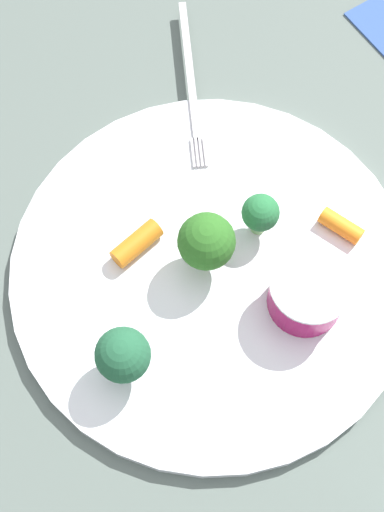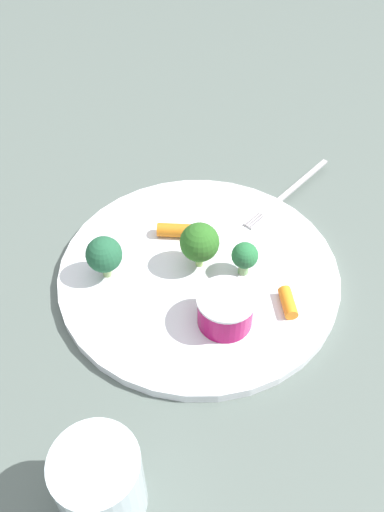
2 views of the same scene
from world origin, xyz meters
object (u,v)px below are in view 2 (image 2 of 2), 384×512
carrot_stick_1 (288,302)px  broccoli_floret_1 (245,259)px  fork (287,193)px  carrot_stick_0 (175,230)px  drinking_glass (100,483)px  broccoli_floret_0 (202,243)px  broccoli_floret_2 (104,255)px  plate (199,272)px  sauce_cup (225,310)px

carrot_stick_1 → broccoli_floret_1: bearing=49.8°
carrot_stick_1 → fork: (0.18, -0.01, -0.01)m
carrot_stick_0 → drinking_glass: bearing=175.4°
broccoli_floret_0 → broccoli_floret_2: (-0.02, 0.10, -0.00)m
plate → fork: size_ratio=2.17×
carrot_stick_1 → drinking_glass: (-0.21, 0.15, 0.02)m
carrot_stick_0 → carrot_stick_1: 0.16m
sauce_cup → carrot_stick_1: (0.02, -0.07, -0.01)m
broccoli_floret_2 → drinking_glass: 0.24m
broccoli_floret_2 → carrot_stick_0: 0.10m
plate → carrot_stick_0: 0.06m
plate → broccoli_floret_1: 0.06m
plate → sauce_cup: bearing=-154.9°
plate → sauce_cup: sauce_cup is taller
plate → broccoli_floret_2: 0.11m
plate → sauce_cup: 0.08m
carrot_stick_1 → fork: carrot_stick_1 is taller
carrot_stick_0 → drinking_glass: 0.30m
broccoli_floret_1 → carrot_stick_0: 0.10m
broccoli_floret_2 → fork: 0.26m
broccoli_floret_1 → carrot_stick_1: bearing=-130.2°
carrot_stick_0 → sauce_cup: bearing=-151.7°
broccoli_floret_2 → fork: broccoli_floret_2 is taller
carrot_stick_0 → carrot_stick_1: (-0.10, -0.13, -0.00)m
broccoli_floret_0 → broccoli_floret_2: 0.11m
broccoli_floret_2 → fork: (0.16, -0.20, -0.03)m
sauce_cup → carrot_stick_1: sauce_cup is taller
plate → fork: 0.17m
broccoli_floret_0 → drinking_glass: 0.27m
carrot_stick_0 → fork: carrot_stick_0 is taller
broccoli_floret_0 → broccoli_floret_2: broccoli_floret_0 is taller
plate → broccoli_floret_1: broccoli_floret_1 is taller
carrot_stick_1 → drinking_glass: 0.26m
carrot_stick_1 → sauce_cup: bearing=110.5°
broccoli_floret_2 → drinking_glass: size_ratio=0.66×
plate → drinking_glass: drinking_glass is taller
broccoli_floret_2 → carrot_stick_1: 0.20m
broccoli_floret_0 → carrot_stick_0: bearing=38.5°
plate → carrot_stick_0: carrot_stick_0 is taller
broccoli_floret_1 → broccoli_floret_2: broccoli_floret_2 is taller
broccoli_floret_2 → drinking_glass: (-0.23, -0.04, -0.00)m
plate → carrot_stick_0: size_ratio=7.46×
plate → sauce_cup: size_ratio=5.29×
plate → sauce_cup: (-0.07, -0.03, 0.03)m
carrot_stick_0 → fork: size_ratio=0.29×
sauce_cup → drinking_glass: drinking_glass is taller
drinking_glass → carrot_stick_0: bearing=-4.6°
plate → carrot_stick_0: bearing=32.3°
sauce_cup → fork: bearing=-19.0°
fork → carrot_stick_0: bearing=122.7°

